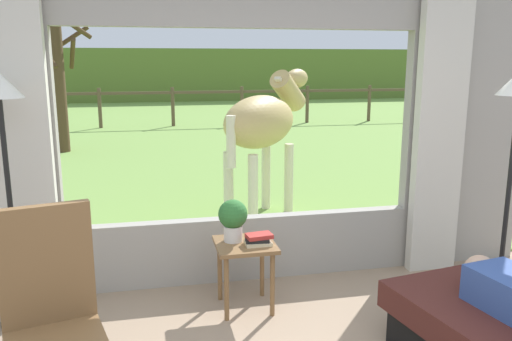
% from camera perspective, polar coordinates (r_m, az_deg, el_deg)
% --- Properties ---
extents(back_wall_with_window, '(5.20, 0.12, 2.55)m').
position_cam_1_polar(back_wall_with_window, '(4.24, -1.32, 3.91)').
color(back_wall_with_window, '#9E998E').
rests_on(back_wall_with_window, ground_plane).
extents(curtain_panel_left, '(0.44, 0.10, 2.40)m').
position_cam_1_polar(curtain_panel_left, '(4.13, -24.63, 1.91)').
color(curtain_panel_left, beige).
rests_on(curtain_panel_left, ground_plane).
extents(curtain_panel_right, '(0.44, 0.10, 2.40)m').
position_cam_1_polar(curtain_panel_right, '(4.73, 19.59, 3.47)').
color(curtain_panel_right, beige).
rests_on(curtain_panel_right, ground_plane).
extents(outdoor_pasture_lawn, '(36.00, 21.68, 0.02)m').
position_cam_1_polar(outdoor_pasture_lawn, '(15.15, -9.16, 4.93)').
color(outdoor_pasture_lawn, '#759E47').
rests_on(outdoor_pasture_lawn, ground_plane).
extents(distant_hill_ridge, '(36.00, 2.00, 2.40)m').
position_cam_1_polar(distant_hill_ridge, '(24.88, -10.56, 10.36)').
color(distant_hill_ridge, '#5C752F').
rests_on(distant_hill_ridge, ground_plane).
extents(rocking_chair, '(0.62, 0.77, 1.12)m').
position_cam_1_polar(rocking_chair, '(2.98, -21.66, -14.83)').
color(rocking_chair, brown).
rests_on(rocking_chair, ground_plane).
extents(side_table, '(0.44, 0.44, 0.52)m').
position_cam_1_polar(side_table, '(3.91, -1.22, -9.31)').
color(side_table, brown).
rests_on(side_table, ground_plane).
extents(potted_plant, '(0.22, 0.22, 0.32)m').
position_cam_1_polar(potted_plant, '(3.86, -2.58, -5.24)').
color(potted_plant, silver).
rests_on(potted_plant, side_table).
extents(book_stack, '(0.21, 0.14, 0.08)m').
position_cam_1_polar(book_stack, '(3.83, 0.26, -7.64)').
color(book_stack, beige).
rests_on(book_stack, side_table).
extents(floor_lamp_left, '(0.32, 0.32, 1.79)m').
position_cam_1_polar(floor_lamp_left, '(3.82, -26.35, 4.74)').
color(floor_lamp_left, black).
rests_on(floor_lamp_left, ground_plane).
extents(horse, '(1.50, 1.56, 1.73)m').
position_cam_1_polar(horse, '(5.96, 0.87, 5.36)').
color(horse, tan).
rests_on(horse, outdoor_pasture_lawn).
extents(pasture_tree, '(1.35, 1.30, 3.08)m').
position_cam_1_polar(pasture_tree, '(11.19, -21.20, 10.15)').
color(pasture_tree, '#4C3823').
rests_on(pasture_tree, outdoor_pasture_lawn).
extents(pasture_fence_line, '(16.10, 0.10, 1.10)m').
position_cam_1_polar(pasture_fence_line, '(14.91, -9.22, 7.66)').
color(pasture_fence_line, brown).
rests_on(pasture_fence_line, outdoor_pasture_lawn).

